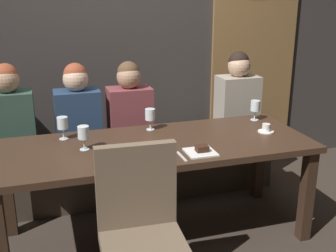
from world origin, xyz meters
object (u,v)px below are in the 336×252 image
at_px(espresso_cup, 266,129).
at_px(wine_glass_far_right, 63,124).
at_px(wine_glass_end_left, 83,134).
at_px(fork_on_table, 182,156).
at_px(diner_redhead, 10,117).
at_px(dessert_plate, 201,151).
at_px(chair_near_side, 141,225).
at_px(wine_glass_end_right, 255,107).
at_px(dining_table, 155,155).
at_px(diner_bearded, 78,113).
at_px(diner_far_end, 130,109).
at_px(banquette_bench, 135,171).
at_px(wine_glass_near_left, 150,115).
at_px(diner_near_end, 237,98).

bearing_deg(espresso_cup, wine_glass_far_right, 168.82).
distance_m(wine_glass_end_left, fork_on_table, 0.67).
distance_m(diner_redhead, espresso_cup, 1.96).
xyz_separation_m(wine_glass_end_left, dessert_plate, (0.72, -0.28, -0.10)).
height_order(chair_near_side, wine_glass_end_right, chair_near_side).
xyz_separation_m(dining_table, dessert_plate, (0.24, -0.27, 0.10)).
bearing_deg(diner_bearded, dining_table, -56.02).
bearing_deg(dessert_plate, dining_table, 132.03).
bearing_deg(espresso_cup, wine_glass_end_left, 178.59).
height_order(diner_far_end, wine_glass_far_right, diner_far_end).
distance_m(banquette_bench, wine_glass_far_right, 0.97).
height_order(dining_table, diner_far_end, diner_far_end).
xyz_separation_m(diner_far_end, fork_on_table, (0.13, -0.98, -0.06)).
bearing_deg(dining_table, wine_glass_end_left, 177.77).
height_order(diner_redhead, diner_far_end, diner_redhead).
xyz_separation_m(wine_glass_near_left, wine_glass_end_right, (0.88, -0.01, 0.00)).
xyz_separation_m(dining_table, diner_far_end, (-0.03, 0.69, 0.15)).
height_order(wine_glass_near_left, wine_glass_end_left, same).
bearing_deg(banquette_bench, wine_glass_end_left, -125.38).
xyz_separation_m(chair_near_side, fork_on_table, (0.38, 0.43, 0.18)).
relative_size(banquette_bench, diner_far_end, 3.31).
bearing_deg(wine_glass_far_right, wine_glass_end_left, -65.20).
xyz_separation_m(diner_near_end, wine_glass_end_right, (-0.03, -0.39, 0.03)).
xyz_separation_m(banquette_bench, wine_glass_end_left, (-0.48, -0.68, 0.62)).
bearing_deg(wine_glass_end_right, diner_redhead, 168.13).
bearing_deg(dining_table, diner_bearded, 123.98).
xyz_separation_m(banquette_bench, wine_glass_end_right, (0.93, -0.41, 0.62)).
relative_size(wine_glass_far_right, espresso_cup, 1.37).
relative_size(wine_glass_end_right, wine_glass_far_right, 1.00).
distance_m(wine_glass_end_right, wine_glass_far_right, 1.53).
bearing_deg(espresso_cup, diner_far_end, 141.79).
bearing_deg(wine_glass_end_right, diner_far_end, 157.33).
bearing_deg(diner_near_end, wine_glass_far_right, -165.43).
distance_m(diner_redhead, wine_glass_end_right, 1.94).
xyz_separation_m(diner_near_end, wine_glass_far_right, (-1.56, -0.41, 0.03)).
xyz_separation_m(chair_near_side, diner_redhead, (-0.69, 1.41, 0.26)).
bearing_deg(diner_redhead, dining_table, -35.18).
bearing_deg(wine_glass_end_right, dining_table, -162.80).
bearing_deg(diner_far_end, fork_on_table, -82.70).
xyz_separation_m(chair_near_side, diner_near_end, (1.24, 1.40, 0.27)).
bearing_deg(chair_near_side, wine_glass_near_left, 72.31).
distance_m(chair_near_side, wine_glass_far_right, 1.09).
relative_size(espresso_cup, dessert_plate, 0.63).
bearing_deg(diner_bearded, wine_glass_far_right, -109.42).
distance_m(banquette_bench, dessert_plate, 1.12).
bearing_deg(wine_glass_end_right, espresso_cup, -102.45).
xyz_separation_m(wine_glass_far_right, dessert_plate, (0.84, -0.54, -0.10)).
bearing_deg(dining_table, dessert_plate, -47.97).
relative_size(wine_glass_near_left, wine_glass_far_right, 1.00).
xyz_separation_m(dining_table, banquette_bench, (0.00, 0.70, -0.42)).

